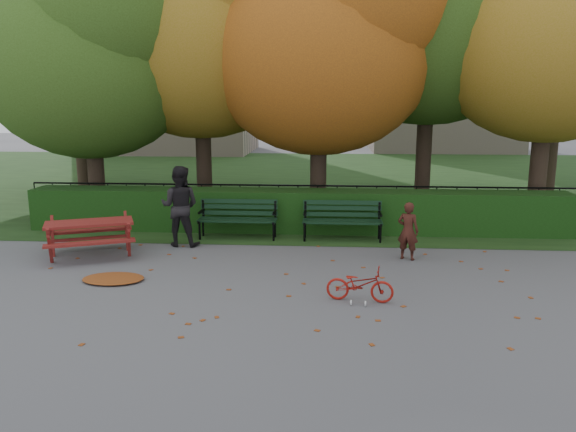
# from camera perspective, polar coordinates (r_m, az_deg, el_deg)

# --- Properties ---
(ground) EXTENTS (90.00, 90.00, 0.00)m
(ground) POSITION_cam_1_polar(r_m,az_deg,el_deg) (9.45, -0.73, -7.69)
(ground) COLOR slate
(ground) RESTS_ON ground
(grass_strip) EXTENTS (90.00, 90.00, 0.00)m
(grass_strip) POSITION_cam_1_polar(r_m,az_deg,el_deg) (23.11, 2.16, 3.86)
(grass_strip) COLOR #193213
(grass_strip) RESTS_ON ground
(building_left) EXTENTS (10.00, 7.00, 15.00)m
(building_left) POSITION_cam_1_polar(r_m,az_deg,el_deg) (36.48, -12.10, 18.27)
(building_left) COLOR tan
(building_left) RESTS_ON ground
(building_right) EXTENTS (9.00, 6.00, 12.00)m
(building_right) POSITION_cam_1_polar(r_m,az_deg,el_deg) (37.70, 15.72, 15.59)
(building_right) COLOR tan
(building_right) RESTS_ON ground
(hedge) EXTENTS (13.00, 0.90, 1.00)m
(hedge) POSITION_cam_1_polar(r_m,az_deg,el_deg) (13.66, 0.83, 0.55)
(hedge) COLOR black
(hedge) RESTS_ON ground
(iron_fence) EXTENTS (14.00, 0.04, 1.02)m
(iron_fence) POSITION_cam_1_polar(r_m,az_deg,el_deg) (14.44, 1.01, 1.30)
(iron_fence) COLOR black
(iron_fence) RESTS_ON ground
(tree_a) EXTENTS (5.88, 5.60, 7.48)m
(tree_a) POSITION_cam_1_polar(r_m,az_deg,el_deg) (15.69, -18.97, 16.12)
(tree_a) COLOR black
(tree_a) RESTS_ON ground
(tree_b) EXTENTS (6.72, 6.40, 8.79)m
(tree_b) POSITION_cam_1_polar(r_m,az_deg,el_deg) (16.11, -7.88, 19.65)
(tree_b) COLOR black
(tree_b) RESTS_ON ground
(tree_c) EXTENTS (6.30, 6.00, 8.00)m
(tree_c) POSITION_cam_1_polar(r_m,az_deg,el_deg) (14.94, 4.58, 18.12)
(tree_c) COLOR black
(tree_c) RESTS_ON ground
(tree_e) EXTENTS (6.09, 5.80, 8.16)m
(tree_e) POSITION_cam_1_polar(r_m,az_deg,el_deg) (15.87, 26.68, 17.54)
(tree_e) COLOR black
(tree_e) RESTS_ON ground
(tree_f) EXTENTS (6.93, 6.60, 9.19)m
(tree_f) POSITION_cam_1_polar(r_m,az_deg,el_deg) (19.93, -20.36, 18.34)
(tree_f) COLOR black
(tree_f) RESTS_ON ground
(bench_left) EXTENTS (1.80, 0.57, 0.88)m
(bench_left) POSITION_cam_1_polar(r_m,az_deg,el_deg) (13.01, -5.09, 0.04)
(bench_left) COLOR black
(bench_left) RESTS_ON ground
(bench_right) EXTENTS (1.80, 0.57, 0.88)m
(bench_right) POSITION_cam_1_polar(r_m,az_deg,el_deg) (12.86, 5.53, -0.12)
(bench_right) COLOR black
(bench_right) RESTS_ON ground
(picnic_table) EXTENTS (2.10, 1.92, 0.83)m
(picnic_table) POSITION_cam_1_polar(r_m,az_deg,el_deg) (12.08, -19.51, -1.28)
(picnic_table) COLOR maroon
(picnic_table) RESTS_ON ground
(leaf_pile) EXTENTS (1.17, 0.86, 0.08)m
(leaf_pile) POSITION_cam_1_polar(r_m,az_deg,el_deg) (10.46, -17.33, -6.08)
(leaf_pile) COLOR brown
(leaf_pile) RESTS_ON ground
(leaf_scatter) EXTENTS (9.00, 5.70, 0.01)m
(leaf_scatter) POSITION_cam_1_polar(r_m,az_deg,el_deg) (9.73, -0.58, -7.07)
(leaf_scatter) COLOR brown
(leaf_scatter) RESTS_ON ground
(child) EXTENTS (0.50, 0.43, 1.17)m
(child) POSITION_cam_1_polar(r_m,az_deg,el_deg) (11.42, 12.10, -1.49)
(child) COLOR #3D1A13
(child) RESTS_ON ground
(adult) EXTENTS (0.89, 0.71, 1.76)m
(adult) POSITION_cam_1_polar(r_m,az_deg,el_deg) (12.41, -10.93, 0.99)
(adult) COLOR black
(adult) RESTS_ON ground
(bicycle) EXTENTS (1.11, 0.52, 0.56)m
(bicycle) POSITION_cam_1_polar(r_m,az_deg,el_deg) (9.00, 7.31, -6.90)
(bicycle) COLOR #A2170F
(bicycle) RESTS_ON ground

